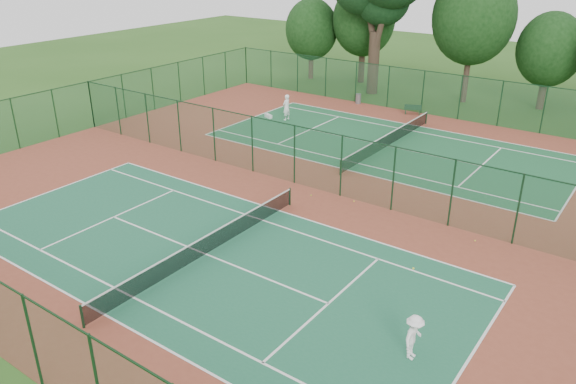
% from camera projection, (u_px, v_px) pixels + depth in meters
% --- Properties ---
extents(ground, '(120.00, 120.00, 0.00)m').
position_uv_depth(ground, '(317.00, 189.00, 31.68)').
color(ground, '#2A551A').
rests_on(ground, ground).
extents(red_pad, '(40.00, 36.00, 0.01)m').
position_uv_depth(red_pad, '(317.00, 189.00, 31.68)').
color(red_pad, brown).
rests_on(red_pad, ground).
extents(court_near, '(23.77, 10.97, 0.01)m').
position_uv_depth(court_near, '(206.00, 254.00, 25.00)').
color(court_near, '#1E5F41').
rests_on(court_near, red_pad).
extents(court_far, '(23.77, 10.97, 0.01)m').
position_uv_depth(court_far, '(388.00, 146.00, 38.35)').
color(court_far, '#1C5A34').
rests_on(court_far, red_pad).
extents(fence_north, '(40.00, 0.09, 3.50)m').
position_uv_depth(fence_north, '(441.00, 95.00, 44.32)').
color(fence_north, '#1A4F32').
rests_on(fence_north, ground).
extents(fence_south, '(40.00, 0.09, 3.50)m').
position_uv_depth(fence_south, '(5.00, 324.00, 17.61)').
color(fence_south, '#174524').
rests_on(fence_south, ground).
extents(fence_west, '(0.09, 36.00, 3.50)m').
position_uv_depth(fence_west, '(91.00, 104.00, 41.63)').
color(fence_west, '#1A5035').
rests_on(fence_west, ground).
extents(fence_divider, '(40.00, 0.09, 3.50)m').
position_uv_depth(fence_divider, '(317.00, 160.00, 30.97)').
color(fence_divider, '#174726').
rests_on(fence_divider, ground).
extents(tennis_net_near, '(0.10, 12.90, 0.97)m').
position_uv_depth(tennis_net_near, '(206.00, 244.00, 24.78)').
color(tennis_net_near, '#12331C').
rests_on(tennis_net_near, ground).
extents(tennis_net_far, '(0.10, 12.90, 0.97)m').
position_uv_depth(tennis_net_far, '(389.00, 139.00, 38.14)').
color(tennis_net_far, '#143820').
rests_on(tennis_net_far, ground).
extents(player_near, '(0.65, 1.09, 1.65)m').
position_uv_depth(player_near, '(414.00, 337.00, 18.45)').
color(player_near, white).
rests_on(player_near, court_near).
extents(player_far, '(0.52, 0.76, 2.01)m').
position_uv_depth(player_far, '(286.00, 107.00, 43.64)').
color(player_far, white).
rests_on(player_far, court_far).
extents(trash_bin, '(0.53, 0.53, 0.84)m').
position_uv_depth(trash_bin, '(358.00, 99.00, 48.39)').
color(trash_bin, gray).
rests_on(trash_bin, red_pad).
extents(bench, '(1.41, 0.92, 0.84)m').
position_uv_depth(bench, '(413.00, 109.00, 45.28)').
color(bench, '#12361E').
rests_on(bench, red_pad).
extents(kit_bag, '(0.80, 0.55, 0.28)m').
position_uv_depth(kit_bag, '(268.00, 116.00, 44.53)').
color(kit_bag, silver).
rests_on(kit_bag, red_pad).
extents(stray_ball_a, '(0.07, 0.07, 0.07)m').
position_uv_depth(stray_ball_a, '(354.00, 201.00, 30.08)').
color(stray_ball_a, yellow).
rests_on(stray_ball_a, red_pad).
extents(stray_ball_b, '(0.07, 0.07, 0.07)m').
position_uv_depth(stray_ball_b, '(475.00, 241.00, 26.10)').
color(stray_ball_b, '#E6F038').
rests_on(stray_ball_b, red_pad).
extents(stray_ball_c, '(0.07, 0.07, 0.07)m').
position_uv_depth(stray_ball_c, '(311.00, 195.00, 30.78)').
color(stray_ball_c, '#C8EC36').
rests_on(stray_ball_c, red_pad).
extents(evergreen_row, '(39.00, 5.00, 12.00)m').
position_uv_depth(evergreen_row, '(471.00, 101.00, 49.41)').
color(evergreen_row, black).
rests_on(evergreen_row, ground).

